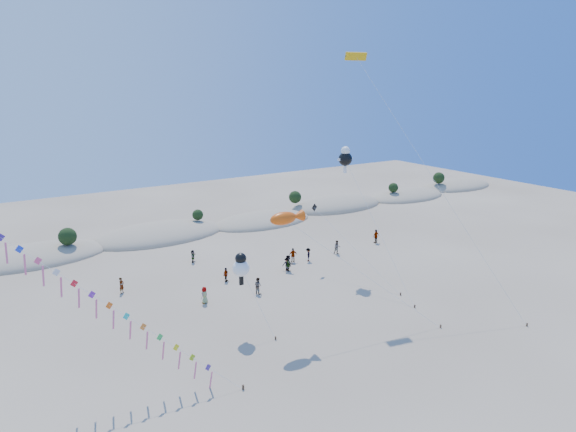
{
  "coord_description": "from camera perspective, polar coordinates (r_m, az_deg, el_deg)",
  "views": [
    {
      "loc": [
        -19.05,
        -19.56,
        20.66
      ],
      "look_at": [
        2.01,
        14.0,
        9.87
      ],
      "focal_mm": 30.0,
      "sensor_mm": 36.0,
      "label": 1
    }
  ],
  "objects": [
    {
      "name": "parafoil_kite",
      "position": [
        49.92,
        8.48,
        17.59
      ],
      "size": [
        7.65,
        17.61,
        23.83
      ],
      "color": "#3F2D1E",
      "rests_on": "ground"
    },
    {
      "name": "dark_kite",
      "position": [
        53.84,
        5.87,
        -1.75
      ],
      "size": [
        3.05,
        11.97,
        7.53
      ],
      "color": "#3F2D1E",
      "rests_on": "ground"
    },
    {
      "name": "beachgoers",
      "position": [
        56.2,
        -0.99,
        -5.41
      ],
      "size": [
        34.18,
        13.35,
        1.89
      ],
      "color": "slate",
      "rests_on": "ground"
    },
    {
      "name": "ground",
      "position": [
        34.24,
        10.43,
        -22.17
      ],
      "size": [
        160.0,
        160.0,
        0.0
      ],
      "primitive_type": "plane",
      "color": "#87745D",
      "rests_on": "ground"
    },
    {
      "name": "dune_ridge",
      "position": [
        70.8,
        -14.2,
        -2.13
      ],
      "size": [
        145.3,
        11.49,
        5.57
      ],
      "color": "gray",
      "rests_on": "ground"
    },
    {
      "name": "cartoon_kite_high",
      "position": [
        54.22,
        6.82,
        6.89
      ],
      "size": [
        2.0,
        13.24,
        14.16
      ],
      "color": "#3F2D1E",
      "rests_on": "ground"
    },
    {
      "name": "fish_kite",
      "position": [
        40.02,
        -0.09,
        -0.25
      ],
      "size": [
        12.99,
        8.03,
        10.56
      ],
      "color": "#3F2D1E",
      "rests_on": "ground"
    },
    {
      "name": "cartoon_kite_low",
      "position": [
        41.14,
        -5.59,
        -5.94
      ],
      "size": [
        2.26,
        3.97,
        7.04
      ],
      "color": "#3F2D1E",
      "rests_on": "ground"
    }
  ]
}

